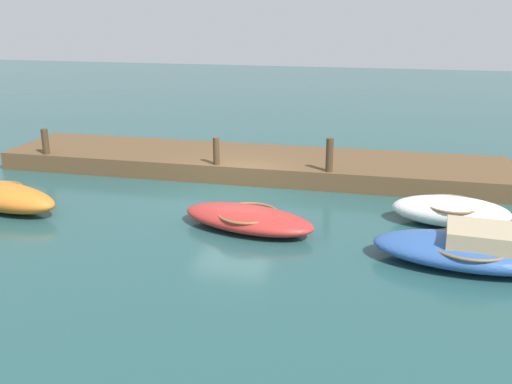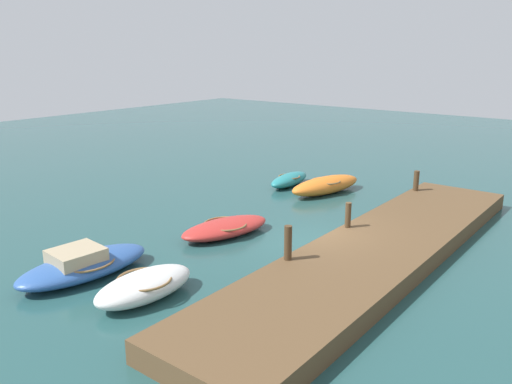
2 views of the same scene
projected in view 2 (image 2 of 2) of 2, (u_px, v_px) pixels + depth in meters
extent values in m
plane|color=#234C4C|center=(315.00, 244.00, 18.87)|extent=(84.00, 84.00, 0.00)
cube|color=brown|center=(377.00, 252.00, 17.34)|extent=(18.02, 3.64, 0.63)
ellipsoid|color=#B72D28|center=(225.00, 228.00, 19.70)|extent=(4.03, 2.43, 0.61)
torus|color=olive|center=(225.00, 224.00, 19.66)|extent=(2.01, 2.01, 0.07)
ellipsoid|color=white|center=(145.00, 286.00, 14.67)|extent=(3.23, 1.70, 0.78)
torus|color=olive|center=(144.00, 279.00, 14.61)|extent=(1.68, 1.68, 0.07)
ellipsoid|color=orange|center=(326.00, 185.00, 25.47)|extent=(4.53, 2.33, 0.83)
torus|color=olive|center=(326.00, 181.00, 25.41)|extent=(1.72, 1.72, 0.07)
ellipsoid|color=#2D569E|center=(84.00, 266.00, 16.15)|extent=(4.47, 2.23, 0.69)
torus|color=olive|center=(84.00, 260.00, 16.10)|extent=(2.10, 2.10, 0.07)
cube|color=tan|center=(76.00, 256.00, 15.88)|extent=(1.59, 1.44, 0.41)
ellipsoid|color=teal|center=(289.00, 180.00, 26.93)|extent=(3.20, 1.29, 0.64)
torus|color=olive|center=(289.00, 176.00, 26.88)|extent=(1.21, 1.21, 0.07)
cylinder|color=#47331E|center=(288.00, 243.00, 15.76)|extent=(0.24, 0.24, 1.09)
cylinder|color=#47331E|center=(348.00, 215.00, 18.68)|extent=(0.21, 0.21, 0.93)
cylinder|color=#47331E|center=(416.00, 181.00, 23.57)|extent=(0.24, 0.24, 0.92)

